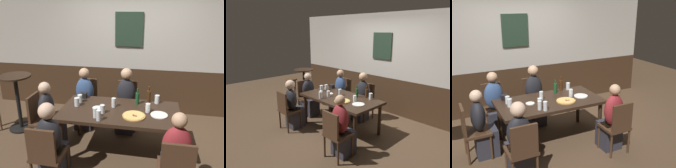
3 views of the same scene
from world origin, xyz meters
TOP-DOWN VIEW (x-y plane):
  - ground_plane at (0.00, 0.00)m, footprint 12.00×12.00m
  - wall_back at (-0.00, 1.65)m, footprint 6.40×0.13m
  - dining_table at (0.00, 0.00)m, footprint 1.77×0.93m
  - chair_left_near at (-0.78, -0.88)m, footprint 0.40×0.40m
  - chair_right_near at (0.78, -0.88)m, footprint 0.40×0.40m
  - chair_mid_far at (0.00, 0.88)m, footprint 0.40×0.40m
  - chair_left_far at (-0.78, 0.88)m, footprint 0.40×0.40m
  - chair_head_west at (-1.30, 0.00)m, footprint 0.40×0.40m
  - person_left_near at (-0.78, -0.72)m, footprint 0.34×0.37m
  - person_right_near at (0.78, -0.72)m, footprint 0.34×0.37m
  - person_mid_far at (-0.00, 0.72)m, footprint 0.34×0.37m
  - person_left_far at (-0.78, 0.72)m, footprint 0.34×0.37m
  - person_head_west at (-1.14, 0.00)m, footprint 0.37×0.34m
  - pizza at (0.23, -0.17)m, footprint 0.33×0.33m
  - pint_glass_pale at (-0.30, -0.30)m, footprint 0.06×0.06m
  - tumbler_water at (-0.68, 0.03)m, footprint 0.08×0.08m
  - tumbler_short at (0.42, 0.01)m, footprint 0.07×0.07m
  - beer_glass_tall at (0.55, 0.37)m, footprint 0.08×0.08m
  - pint_glass_amber at (-0.67, 0.17)m, footprint 0.08×0.08m
  - beer_glass_half at (-0.11, 0.10)m, footprint 0.07×0.07m
  - highball_clear at (-0.23, -0.37)m, footprint 0.07×0.07m
  - pint_glass_stout at (-0.23, -0.14)m, footprint 0.07×0.07m
  - beer_bottle_green at (0.24, 0.28)m, footprint 0.06×0.06m
  - beer_bottle_brown at (0.41, 0.39)m, footprint 0.06×0.06m
  - plate_white_large at (0.58, -0.07)m, footprint 0.24×0.24m
  - plate_white_small at (-0.35, -0.00)m, footprint 0.15×0.15m
  - condiment_caddy at (-0.67, 0.37)m, footprint 0.11×0.09m

SIDE VIEW (x-z plane):
  - ground_plane at x=0.00m, z-range 0.00..0.00m
  - person_head_west at x=-1.14m, z-range -0.09..1.02m
  - person_right_near at x=0.78m, z-range -0.09..1.04m
  - person_left_near at x=-0.78m, z-range -0.08..1.04m
  - person_left_far at x=-0.78m, z-range -0.09..1.06m
  - chair_left_near at x=-0.78m, z-range 0.06..0.94m
  - chair_right_near at x=0.78m, z-range 0.06..0.94m
  - chair_mid_far at x=0.00m, z-range 0.06..0.94m
  - chair_left_far at x=-0.78m, z-range 0.06..0.94m
  - chair_head_west at x=-1.30m, z-range 0.06..0.94m
  - person_mid_far at x=0.00m, z-range -0.09..1.10m
  - dining_table at x=0.00m, z-range 0.29..1.03m
  - plate_white_large at x=0.58m, z-range 0.74..0.75m
  - plate_white_small at x=-0.35m, z-range 0.74..0.75m
  - pizza at x=0.23m, z-range 0.74..0.77m
  - condiment_caddy at x=-0.67m, z-range 0.74..0.83m
  - pint_glass_amber at x=-0.67m, z-range 0.73..0.86m
  - pint_glass_stout at x=-0.23m, z-range 0.73..0.86m
  - beer_glass_tall at x=0.55m, z-range 0.73..0.86m
  - tumbler_short at x=0.42m, z-range 0.73..0.86m
  - tumbler_water at x=-0.68m, z-range 0.73..0.86m
  - pint_glass_pale at x=-0.30m, z-range 0.73..0.87m
  - beer_glass_half at x=-0.11m, z-range 0.73..0.87m
  - highball_clear at x=-0.23m, z-range 0.73..0.88m
  - beer_bottle_green at x=0.24m, z-range 0.71..0.97m
  - beer_bottle_brown at x=0.41m, z-range 0.71..0.97m
  - wall_back at x=0.00m, z-range 0.00..2.60m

